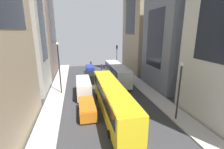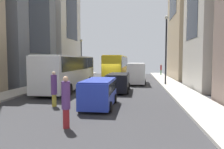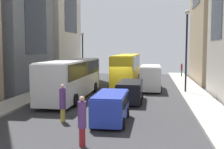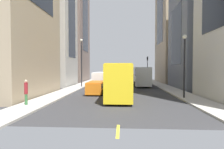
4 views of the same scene
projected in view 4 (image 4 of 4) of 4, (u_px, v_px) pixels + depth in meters
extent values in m
plane|color=#333335|center=(121.00, 87.00, 30.04)|extent=(41.15, 41.15, 0.00)
cube|color=#B2ADA3|center=(166.00, 87.00, 29.63)|extent=(2.51, 44.00, 0.15)
cube|color=#B2ADA3|center=(77.00, 87.00, 30.45)|extent=(2.51, 44.00, 0.15)
cube|color=yellow|center=(121.00, 80.00, 51.00)|extent=(0.16, 2.00, 0.01)
cube|color=yellow|center=(121.00, 83.00, 40.52)|extent=(0.16, 2.00, 0.01)
cube|color=yellow|center=(121.00, 87.00, 30.04)|extent=(0.16, 2.00, 0.01)
cube|color=yellow|center=(120.00, 98.00, 19.57)|extent=(0.16, 2.00, 0.01)
cube|color=yellow|center=(118.00, 131.00, 9.09)|extent=(0.16, 2.00, 0.01)
cube|color=slate|center=(197.00, 35.00, 28.70)|extent=(6.41, 9.83, 16.83)
cube|color=#1E232D|center=(197.00, 35.00, 28.70)|extent=(6.47, 5.41, 9.26)
cube|color=#7A665B|center=(69.00, 15.00, 44.37)|extent=(8.05, 11.32, 32.68)
cube|color=#1E232D|center=(69.00, 15.00, 44.37)|extent=(8.14, 6.22, 17.98)
cube|color=#B7B2A8|center=(55.00, 23.00, 32.56)|extent=(6.33, 7.91, 22.74)
cube|color=#1E232D|center=(55.00, 23.00, 32.56)|extent=(6.40, 4.35, 12.51)
cube|color=silver|center=(140.00, 76.00, 33.97)|extent=(2.55, 11.58, 3.00)
cube|color=black|center=(140.00, 71.00, 33.94)|extent=(2.60, 10.65, 1.20)
cube|color=beige|center=(140.00, 68.00, 33.92)|extent=(2.45, 11.11, 0.08)
cylinder|color=black|center=(149.00, 84.00, 30.36)|extent=(0.46, 1.00, 1.00)
cylinder|color=black|center=(135.00, 84.00, 30.49)|extent=(0.46, 1.00, 1.00)
cylinder|color=black|center=(144.00, 81.00, 37.53)|extent=(0.46, 1.00, 1.00)
cylinder|color=black|center=(133.00, 81.00, 37.66)|extent=(0.46, 1.00, 1.00)
cube|color=yellow|center=(120.00, 79.00, 22.03)|extent=(2.45, 14.74, 3.30)
cube|color=black|center=(120.00, 72.00, 22.00)|extent=(2.50, 13.56, 1.48)
cube|color=gold|center=(120.00, 65.00, 21.98)|extent=(2.35, 14.15, 0.08)
cylinder|color=black|center=(130.00, 97.00, 17.46)|extent=(0.44, 0.76, 0.76)
cylinder|color=black|center=(107.00, 97.00, 17.58)|extent=(0.44, 0.76, 0.76)
cylinder|color=black|center=(128.00, 87.00, 26.58)|extent=(0.44, 0.76, 0.76)
cylinder|color=black|center=(112.00, 87.00, 26.71)|extent=(0.44, 0.76, 0.76)
cube|color=white|center=(101.00, 80.00, 28.50)|extent=(2.05, 5.80, 2.30)
cube|color=black|center=(101.00, 75.00, 28.48)|extent=(2.09, 5.33, 0.69)
cube|color=silver|center=(101.00, 72.00, 28.47)|extent=(1.97, 5.57, 0.08)
cylinder|color=black|center=(106.00, 87.00, 26.69)|extent=(0.37, 0.72, 0.72)
cylinder|color=black|center=(93.00, 87.00, 26.80)|extent=(0.37, 0.72, 0.72)
cylinder|color=black|center=(108.00, 85.00, 30.28)|extent=(0.37, 0.72, 0.72)
cylinder|color=black|center=(97.00, 85.00, 30.38)|extent=(0.37, 0.72, 0.72)
cube|color=#2338AD|center=(117.00, 78.00, 41.81)|extent=(1.75, 4.02, 1.50)
cube|color=black|center=(117.00, 76.00, 41.79)|extent=(1.79, 3.70, 0.63)
cube|color=navy|center=(117.00, 75.00, 41.78)|extent=(1.68, 3.86, 0.08)
cylinder|color=black|center=(120.00, 81.00, 40.54)|extent=(0.32, 0.62, 0.62)
cylinder|color=black|center=(113.00, 81.00, 40.63)|extent=(0.32, 0.62, 0.62)
cylinder|color=black|center=(121.00, 80.00, 43.02)|extent=(0.32, 0.62, 0.62)
cylinder|color=black|center=(114.00, 80.00, 43.11)|extent=(0.32, 0.62, 0.62)
cube|color=black|center=(113.00, 80.00, 35.32)|extent=(1.86, 4.71, 1.44)
cube|color=black|center=(113.00, 78.00, 35.31)|extent=(1.90, 4.33, 0.60)
cube|color=black|center=(113.00, 76.00, 35.30)|extent=(1.79, 4.52, 0.08)
cylinder|color=black|center=(117.00, 84.00, 33.84)|extent=(0.33, 0.62, 0.62)
cylinder|color=black|center=(108.00, 84.00, 33.93)|extent=(0.33, 0.62, 0.62)
cylinder|color=black|center=(118.00, 82.00, 36.75)|extent=(0.33, 0.62, 0.62)
cylinder|color=black|center=(109.00, 82.00, 36.85)|extent=(0.33, 0.62, 0.62)
cube|color=orange|center=(96.00, 87.00, 22.47)|extent=(1.84, 4.52, 1.27)
cube|color=black|center=(96.00, 85.00, 22.46)|extent=(1.88, 4.16, 0.53)
cube|color=#BE6115|center=(96.00, 82.00, 22.45)|extent=(1.77, 4.34, 0.08)
cylinder|color=black|center=(101.00, 93.00, 21.04)|extent=(0.33, 0.62, 0.62)
cylinder|color=black|center=(87.00, 93.00, 21.14)|extent=(0.33, 0.62, 0.62)
cylinder|color=black|center=(104.00, 90.00, 23.84)|extent=(0.33, 0.62, 0.62)
cylinder|color=black|center=(91.00, 90.00, 23.93)|extent=(0.33, 0.62, 0.62)
cylinder|color=gold|center=(129.00, 80.00, 41.88)|extent=(0.28, 0.28, 0.77)
cylinder|color=#593372|center=(129.00, 76.00, 41.84)|extent=(0.37, 0.37, 1.24)
sphere|color=beige|center=(129.00, 73.00, 41.82)|extent=(0.23, 0.23, 0.23)
cylinder|color=maroon|center=(120.00, 79.00, 45.95)|extent=(0.28, 0.28, 0.84)
cylinder|color=#593372|center=(120.00, 75.00, 45.92)|extent=(0.38, 0.38, 1.19)
sphere|color=tan|center=(120.00, 72.00, 45.89)|extent=(0.24, 0.24, 0.24)
cylinder|color=#336B38|center=(26.00, 99.00, 14.91)|extent=(0.21, 0.21, 0.90)
cylinder|color=maroon|center=(26.00, 88.00, 14.88)|extent=(0.28, 0.28, 0.96)
sphere|color=beige|center=(26.00, 81.00, 14.86)|extent=(0.21, 0.21, 0.21)
cylinder|color=black|center=(147.00, 70.00, 44.97)|extent=(0.14, 0.14, 5.03)
cube|color=black|center=(147.00, 58.00, 44.87)|extent=(0.32, 0.32, 0.90)
sphere|color=red|center=(147.00, 57.00, 45.04)|extent=(0.20, 0.20, 0.20)
sphere|color=orange|center=(147.00, 58.00, 45.05)|extent=(0.20, 0.20, 0.20)
sphere|color=green|center=(147.00, 59.00, 45.06)|extent=(0.20, 0.20, 0.20)
cylinder|color=black|center=(82.00, 64.00, 30.18)|extent=(0.18, 0.18, 7.49)
sphere|color=silver|center=(81.00, 40.00, 30.05)|extent=(0.44, 0.44, 0.44)
cylinder|color=black|center=(184.00, 68.00, 18.54)|extent=(0.18, 0.18, 6.05)
sphere|color=silver|center=(185.00, 37.00, 18.43)|extent=(0.44, 0.44, 0.44)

